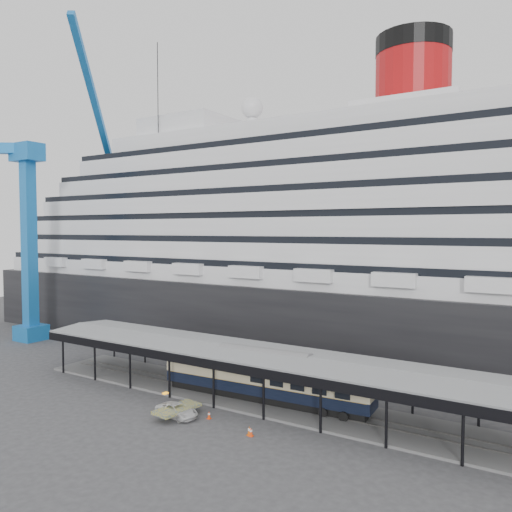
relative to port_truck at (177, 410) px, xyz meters
The scene contains 9 objects.
ground 5.27m from the port_truck, 32.77° to the left, with size 200.00×200.00×0.00m, color #39393C.
cruise_ship 39.34m from the port_truck, 82.72° to the left, with size 130.00×30.00×43.90m.
platform_canopy 9.16m from the port_truck, 60.66° to the left, with size 56.00×9.18×5.30m.
crane_blue 47.04m from the port_truck, 161.71° to the left, with size 22.63×19.19×47.60m.
port_truck is the anchor object (origin of this frame).
pullman_carriage 9.47m from the port_truck, 58.02° to the left, with size 22.96×4.18×22.42m.
traffic_cone_left 3.12m from the port_truck, 22.82° to the left, with size 0.42×0.42×0.74m.
traffic_cone_mid 8.11m from the port_truck, ahead, with size 0.53×0.53×0.84m.
traffic_cone_right 8.32m from the port_truck, ahead, with size 0.43×0.43×0.77m.
Camera 1 is at (26.31, -38.14, 17.63)m, focal length 35.00 mm.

